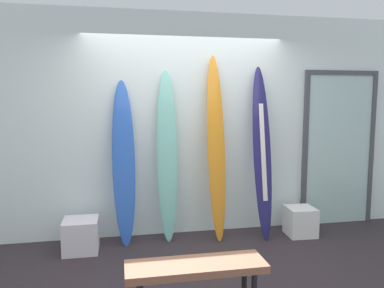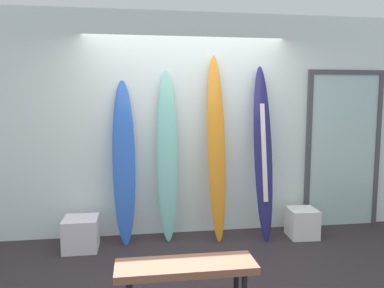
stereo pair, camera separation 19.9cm
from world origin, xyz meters
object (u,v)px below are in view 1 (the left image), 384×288
(surfboard_sunset, at_px, (216,148))
(display_block_left, at_px, (300,221))
(surfboard_navy, at_px, (262,153))
(bench, at_px, (196,270))
(surfboard_seafoam, at_px, (167,157))
(display_block_center, at_px, (81,235))
(glass_door, at_px, (339,146))
(surfboard_cobalt, at_px, (124,162))

(surfboard_sunset, distance_m, display_block_left, 1.45)
(surfboard_navy, bearing_deg, bench, -125.33)
(display_block_left, bearing_deg, surfboard_seafoam, 172.96)
(display_block_center, bearing_deg, surfboard_navy, 2.38)
(surfboard_seafoam, distance_m, glass_door, 2.41)
(display_block_center, relative_size, glass_door, 0.18)
(surfboard_sunset, bearing_deg, surfboard_seafoam, 174.31)
(display_block_center, bearing_deg, display_block_left, -0.02)
(surfboard_seafoam, relative_size, surfboard_sunset, 0.92)
(surfboard_cobalt, distance_m, display_block_center, 0.96)
(surfboard_navy, bearing_deg, display_block_center, -177.62)
(surfboard_navy, xyz_separation_m, display_block_center, (-2.20, -0.09, -0.87))
(surfboard_navy, distance_m, bench, 2.16)
(display_block_center, distance_m, glass_door, 3.56)
(glass_door, bearing_deg, display_block_left, -152.95)
(surfboard_cobalt, height_order, surfboard_seafoam, surfboard_seafoam)
(surfboard_sunset, relative_size, display_block_left, 6.30)
(display_block_center, height_order, glass_door, glass_door)
(surfboard_sunset, relative_size, glass_door, 1.08)
(surfboard_cobalt, distance_m, display_block_left, 2.35)
(surfboard_seafoam, bearing_deg, display_block_left, -7.04)
(surfboard_seafoam, bearing_deg, surfboard_cobalt, -178.43)
(surfboard_cobalt, relative_size, glass_door, 0.93)
(surfboard_seafoam, bearing_deg, surfboard_navy, -5.57)
(surfboard_sunset, xyz_separation_m, surfboard_navy, (0.58, -0.05, -0.08))
(surfboard_navy, bearing_deg, surfboard_cobalt, 176.62)
(surfboard_cobalt, relative_size, bench, 1.80)
(glass_door, bearing_deg, surfboard_sunset, -172.94)
(surfboard_cobalt, xyz_separation_m, display_block_center, (-0.50, -0.19, -0.79))
(surfboard_seafoam, relative_size, display_block_center, 5.39)
(surfboard_navy, height_order, bench, surfboard_navy)
(surfboard_seafoam, xyz_separation_m, surfboard_navy, (1.18, -0.11, 0.03))
(surfboard_cobalt, xyz_separation_m, bench, (0.51, -1.78, -0.57))
(display_block_left, distance_m, display_block_center, 2.70)
(surfboard_cobalt, xyz_separation_m, glass_door, (2.93, 0.18, 0.11))
(display_block_left, distance_m, bench, 2.33)
(bench, bearing_deg, surfboard_cobalt, 106.02)
(surfboard_cobalt, relative_size, display_block_left, 5.43)
(surfboard_sunset, relative_size, bench, 2.09)
(surfboard_seafoam, xyz_separation_m, surfboard_sunset, (0.60, -0.06, 0.11))
(surfboard_sunset, distance_m, glass_door, 1.82)
(glass_door, distance_m, bench, 3.18)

